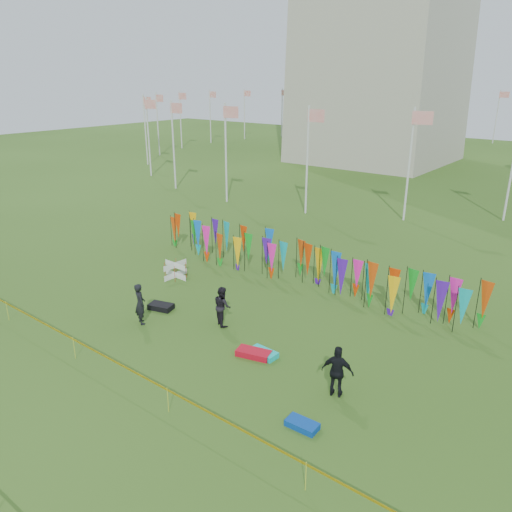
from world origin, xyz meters
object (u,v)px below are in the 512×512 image
Objects in this scene: kite_bag_red at (254,353)px; person_mid at (222,306)px; kite_bag_turquoise at (263,353)px; person_left at (140,304)px; kite_bag_black at (161,307)px; kite_bag_blue at (302,425)px; person_right at (338,372)px; box_kite at (175,270)px.

person_mid is at bearing 155.45° from kite_bag_red.
person_left is at bearing -169.01° from kite_bag_turquoise.
person_left is 1.68× the size of kite_bag_black.
person_left reaches higher than person_mid.
person_left reaches higher than kite_bag_black.
kite_bag_turquoise is 1.11× the size of kite_bag_blue.
person_left is 1.67m from kite_bag_black.
kite_bag_black is (-3.18, -0.65, -0.73)m from person_mid.
person_right reaches higher than kite_bag_red.
person_left is 5.89m from kite_bag_turquoise.
person_left is at bearing -12.64° from person_right.
kite_bag_red is at bearing -176.80° from person_mid.
person_left is 1.85× the size of kite_bag_blue.
person_mid is at bearing 151.09° from kite_bag_blue.
kite_bag_red is 5.86m from kite_bag_black.
box_kite is at bearing 126.57° from kite_bag_black.
kite_bag_turquoise reaches higher than kite_bag_blue.
person_mid is 1.32× the size of kite_bag_red.
kite_bag_blue is 9.93m from kite_bag_black.
kite_bag_turquoise is at bearing -21.69° from box_kite.
person_mid reaches higher than kite_bag_red.
kite_bag_turquoise is (-3.41, 0.47, -0.80)m from person_right.
person_right is (11.73, -3.78, 0.47)m from box_kite.
box_kite is 3.74m from kite_bag_black.
kite_bag_turquoise is (5.73, 1.11, -0.80)m from person_left.
person_left is at bearing 171.16° from kite_bag_blue.
kite_bag_black reaches higher than kite_bag_blue.
person_right is 2.21m from kite_bag_blue.
box_kite is 0.51× the size of person_mid.
kite_bag_red is at bearing -5.51° from kite_bag_black.
kite_bag_black is (-5.83, 0.56, 0.01)m from kite_bag_red.
person_right reaches higher than person_mid.
person_mid is at bearing -23.49° from box_kite.
kite_bag_black is at bearing 163.33° from kite_bag_blue.
person_mid is (2.81, 2.07, -0.05)m from person_left.
kite_bag_black is (-0.37, 1.43, -0.78)m from person_left.
person_right is 1.68× the size of kite_bag_black.
kite_bag_red is 1.21× the size of kite_bag_black.
kite_bag_black is at bearing 39.21° from person_mid.
kite_bag_black is at bearing 174.49° from kite_bag_red.
kite_bag_turquoise is 4.25m from kite_bag_blue.
person_left reaches higher than kite_bag_blue.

